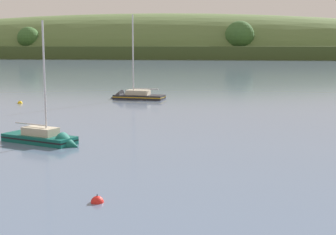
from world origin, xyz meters
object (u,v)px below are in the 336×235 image
Objects in this scene: mooring_buoy_foreground at (20,103)px; mooring_buoy_midchannel at (97,202)px; sailboat_midwater_white at (47,141)px; sailboat_near_mooring at (133,98)px.

mooring_buoy_foreground is 37.61m from mooring_buoy_midchannel.
sailboat_midwater_white is 14.09× the size of mooring_buoy_midchannel.
mooring_buoy_midchannel is at bearing 107.22° from sailboat_near_mooring.
mooring_buoy_midchannel is at bearing -66.84° from mooring_buoy_foreground.
sailboat_near_mooring is 13.11m from mooring_buoy_foreground.
sailboat_midwater_white is 24.09m from mooring_buoy_foreground.
mooring_buoy_midchannel is (14.79, -34.58, 0.00)m from mooring_buoy_foreground.
mooring_buoy_foreground and mooring_buoy_midchannel have the same top height.
mooring_buoy_foreground is at bearing 113.16° from mooring_buoy_midchannel.
mooring_buoy_midchannel is (2.70, -39.65, -0.14)m from sailboat_near_mooring.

